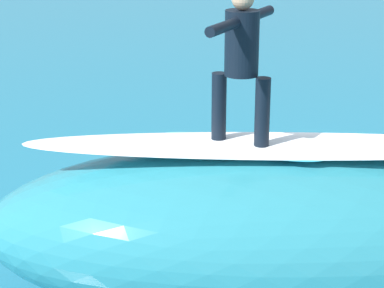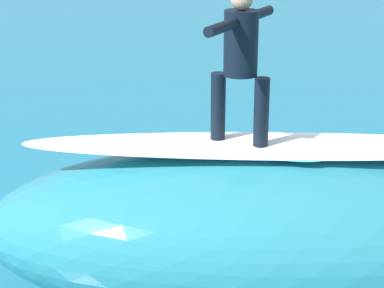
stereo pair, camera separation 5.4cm
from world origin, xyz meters
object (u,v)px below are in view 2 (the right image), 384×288
(surfboard_riding, at_px, (239,146))
(surfboard_paddling, at_px, (160,196))
(surfer_riding, at_px, (241,55))
(surfer_paddling, at_px, (161,189))

(surfboard_riding, bearing_deg, surfboard_paddling, -45.64)
(surfer_riding, bearing_deg, surfboard_riding, 18.62)
(surfboard_paddling, bearing_deg, surfer_paddling, -180.00)
(surfer_riding, distance_m, surfer_paddling, 4.16)
(surfboard_riding, distance_m, surfer_paddling, 3.60)
(surfer_paddling, bearing_deg, surfboard_riding, -168.51)
(surfer_paddling, bearing_deg, surfboard_paddling, 0.00)
(surfboard_riding, height_order, surfer_paddling, surfboard_riding)
(surfer_riding, bearing_deg, surfer_paddling, -45.18)
(surfer_paddling, bearing_deg, surfer_riding, -168.51)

